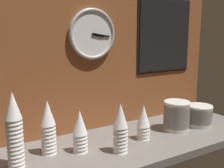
# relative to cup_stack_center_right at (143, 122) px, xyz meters

# --- Properties ---
(ground_plane) EXTENTS (1.60, 0.56, 0.04)m
(ground_plane) POSITION_rel_cup_stack_center_right_xyz_m (-0.07, 0.03, -0.11)
(ground_plane) COLOR slate
(wall_tiled_back) EXTENTS (1.60, 0.03, 1.05)m
(wall_tiled_back) POSITION_rel_cup_stack_center_right_xyz_m (-0.07, 0.30, 0.43)
(wall_tiled_back) COLOR brown
(wall_tiled_back) RESTS_ON ground_plane
(cup_stack_center_right) EXTENTS (0.07, 0.07, 0.19)m
(cup_stack_center_right) POSITION_rel_cup_stack_center_right_xyz_m (0.00, 0.00, 0.00)
(cup_stack_center_right) COLOR white
(cup_stack_center_right) RESTS_ON ground_plane
(cup_stack_center_left) EXTENTS (0.07, 0.07, 0.21)m
(cup_stack_center_left) POSITION_rel_cup_stack_center_right_xyz_m (-0.36, 0.03, 0.01)
(cup_stack_center_left) COLOR white
(cup_stack_center_left) RESTS_ON ground_plane
(cup_stack_center) EXTENTS (0.07, 0.07, 0.24)m
(cup_stack_center) POSITION_rel_cup_stack_center_right_xyz_m (-0.20, -0.07, 0.03)
(cup_stack_center) COLOR white
(cup_stack_center) RESTS_ON ground_plane
(cup_stack_left) EXTENTS (0.07, 0.07, 0.26)m
(cup_stack_left) POSITION_rel_cup_stack_center_right_xyz_m (-0.49, 0.09, 0.04)
(cup_stack_left) COLOR white
(cup_stack_left) RESTS_ON ground_plane
(cup_stack_far_left) EXTENTS (0.07, 0.07, 0.33)m
(cup_stack_far_left) POSITION_rel_cup_stack_center_right_xyz_m (-0.66, 0.04, 0.07)
(cup_stack_far_left) COLOR white
(cup_stack_far_left) RESTS_ON ground_plane
(bowl_stack_right) EXTENTS (0.15, 0.15, 0.17)m
(bowl_stack_right) POSITION_rel_cup_stack_center_right_xyz_m (0.25, 0.01, -0.00)
(bowl_stack_right) COLOR beige
(bowl_stack_right) RESTS_ON ground_plane
(bowl_stack_far_right) EXTENTS (0.15, 0.15, 0.13)m
(bowl_stack_far_right) POSITION_rel_cup_stack_center_right_xyz_m (0.43, -0.01, -0.03)
(bowl_stack_far_right) COLOR beige
(bowl_stack_far_right) RESTS_ON ground_plane
(wall_clock) EXTENTS (0.28, 0.03, 0.28)m
(wall_clock) POSITION_rel_cup_stack_center_right_xyz_m (-0.16, 0.27, 0.46)
(wall_clock) COLOR white
(menu_board) EXTENTS (0.44, 0.01, 0.48)m
(menu_board) POSITION_rel_cup_stack_center_right_xyz_m (0.38, 0.27, 0.45)
(menu_board) COLOR black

